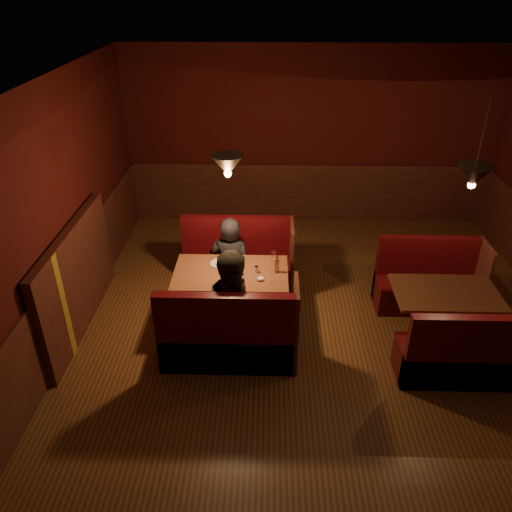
{
  "coord_description": "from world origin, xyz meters",
  "views": [
    {
      "loc": [
        -0.66,
        -4.52,
        3.84
      ],
      "look_at": [
        -0.8,
        0.49,
        0.95
      ],
      "focal_mm": 35.0,
      "sensor_mm": 36.0,
      "label": 1
    }
  ],
  "objects_px": {
    "main_bench_near": "(229,340)",
    "main_bench_far": "(238,267)",
    "main_table": "(232,284)",
    "second_bench_far": "(427,285)",
    "second_table": "(444,304)",
    "diner_a": "(230,247)",
    "second_bench_near": "(463,358)",
    "diner_b": "(236,292)"
  },
  "relations": [
    {
      "from": "second_table",
      "to": "diner_a",
      "type": "relative_size",
      "value": 0.77
    },
    {
      "from": "diner_b",
      "to": "second_bench_near",
      "type": "bearing_deg",
      "value": -29.92
    },
    {
      "from": "main_table",
      "to": "diner_b",
      "type": "bearing_deg",
      "value": -81.82
    },
    {
      "from": "main_bench_far",
      "to": "diner_b",
      "type": "height_order",
      "value": "diner_b"
    },
    {
      "from": "main_bench_near",
      "to": "main_bench_far",
      "type": "bearing_deg",
      "value": 90.0
    },
    {
      "from": "main_bench_near",
      "to": "diner_b",
      "type": "xyz_separation_m",
      "value": [
        0.07,
        0.2,
        0.5
      ]
    },
    {
      "from": "second_table",
      "to": "diner_b",
      "type": "relative_size",
      "value": 0.71
    },
    {
      "from": "main_table",
      "to": "second_table",
      "type": "xyz_separation_m",
      "value": [
        2.46,
        -0.26,
        -0.07
      ]
    },
    {
      "from": "main_table",
      "to": "second_bench_far",
      "type": "bearing_deg",
      "value": 10.12
    },
    {
      "from": "main_bench_far",
      "to": "second_bench_far",
      "type": "xyz_separation_m",
      "value": [
        2.48,
        -0.33,
        -0.03
      ]
    },
    {
      "from": "second_table",
      "to": "second_bench_near",
      "type": "xyz_separation_m",
      "value": [
        0.03,
        -0.7,
        -0.2
      ]
    },
    {
      "from": "main_bench_near",
      "to": "second_table",
      "type": "distance_m",
      "value": 2.51
    },
    {
      "from": "main_bench_near",
      "to": "second_bench_near",
      "type": "height_order",
      "value": "main_bench_near"
    },
    {
      "from": "main_bench_near",
      "to": "diner_a",
      "type": "bearing_deg",
      "value": 93.28
    },
    {
      "from": "main_table",
      "to": "main_bench_near",
      "type": "height_order",
      "value": "main_bench_near"
    },
    {
      "from": "second_bench_far",
      "to": "second_bench_near",
      "type": "xyz_separation_m",
      "value": [
        0.0,
        -1.41,
        0.0
      ]
    },
    {
      "from": "main_bench_far",
      "to": "diner_a",
      "type": "bearing_deg",
      "value": -109.23
    },
    {
      "from": "main_bench_far",
      "to": "diner_a",
      "type": "height_order",
      "value": "diner_a"
    },
    {
      "from": "main_table",
      "to": "diner_a",
      "type": "bearing_deg",
      "value": 96.2
    },
    {
      "from": "second_bench_far",
      "to": "diner_b",
      "type": "relative_size",
      "value": 0.79
    },
    {
      "from": "second_bench_far",
      "to": "diner_b",
      "type": "height_order",
      "value": "diner_b"
    },
    {
      "from": "diner_a",
      "to": "main_bench_far",
      "type": "bearing_deg",
      "value": -98.63
    },
    {
      "from": "main_table",
      "to": "diner_b",
      "type": "distance_m",
      "value": 0.63
    },
    {
      "from": "second_bench_near",
      "to": "main_bench_far",
      "type": "bearing_deg",
      "value": 145.02
    },
    {
      "from": "second_bench_far",
      "to": "diner_a",
      "type": "distance_m",
      "value": 2.6
    },
    {
      "from": "main_bench_near",
      "to": "second_bench_far",
      "type": "height_order",
      "value": "main_bench_near"
    },
    {
      "from": "main_bench_near",
      "to": "second_table",
      "type": "relative_size",
      "value": 1.27
    },
    {
      "from": "main_bench_near",
      "to": "diner_b",
      "type": "height_order",
      "value": "diner_b"
    },
    {
      "from": "main_bench_far",
      "to": "second_table",
      "type": "relative_size",
      "value": 1.27
    },
    {
      "from": "main_bench_near",
      "to": "diner_a",
      "type": "height_order",
      "value": "diner_a"
    },
    {
      "from": "second_bench_far",
      "to": "main_bench_far",
      "type": "bearing_deg",
      "value": 172.51
    },
    {
      "from": "main_table",
      "to": "second_bench_near",
      "type": "height_order",
      "value": "main_table"
    },
    {
      "from": "main_table",
      "to": "second_bench_far",
      "type": "height_order",
      "value": "main_table"
    },
    {
      "from": "main_table",
      "to": "second_table",
      "type": "relative_size",
      "value": 1.15
    },
    {
      "from": "diner_a",
      "to": "diner_b",
      "type": "height_order",
      "value": "diner_b"
    },
    {
      "from": "main_bench_far",
      "to": "second_bench_far",
      "type": "distance_m",
      "value": 2.5
    },
    {
      "from": "main_table",
      "to": "main_bench_far",
      "type": "xyz_separation_m",
      "value": [
        0.02,
        0.77,
        -0.24
      ]
    },
    {
      "from": "diner_b",
      "to": "diner_a",
      "type": "bearing_deg",
      "value": 76.62
    },
    {
      "from": "second_table",
      "to": "diner_b",
      "type": "xyz_separation_m",
      "value": [
        -2.38,
        -0.31,
        0.33
      ]
    },
    {
      "from": "main_table",
      "to": "second_bench_far",
      "type": "xyz_separation_m",
      "value": [
        2.49,
        0.44,
        -0.26
      ]
    },
    {
      "from": "main_table",
      "to": "second_bench_near",
      "type": "relative_size",
      "value": 1.04
    },
    {
      "from": "second_bench_near",
      "to": "diner_b",
      "type": "relative_size",
      "value": 0.79
    }
  ]
}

